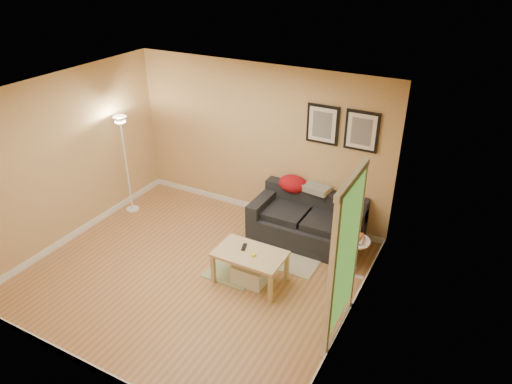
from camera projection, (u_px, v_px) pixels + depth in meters
floor at (195, 272)px, 6.75m from camera, size 4.50×4.50×0.00m
ceiling at (181, 96)px, 5.53m from camera, size 4.50×4.50×0.00m
wall_back at (259, 142)px, 7.70m from camera, size 4.50×0.00×4.50m
wall_front at (70, 278)px, 4.59m from camera, size 4.50×0.00×4.50m
wall_left at (66, 160)px, 7.08m from camera, size 0.00×4.00×4.00m
wall_right at (355, 238)px, 5.21m from camera, size 0.00×4.00×4.00m
baseboard_back at (259, 208)px, 8.28m from camera, size 4.50×0.02×0.10m
baseboard_front at (91, 367)px, 5.18m from camera, size 4.50×0.02×0.10m
baseboard_left at (81, 230)px, 7.66m from camera, size 0.02×4.00×0.10m
baseboard_right at (344, 322)px, 5.80m from camera, size 0.02×4.00×0.10m
sofa at (306, 220)px, 7.32m from camera, size 1.70×0.90×0.75m
red_throw at (293, 184)px, 7.53m from camera, size 0.48×0.36×0.28m
plaid_throw at (317, 189)px, 7.36m from camera, size 0.45×0.32×0.10m
framed_print_left at (323, 124)px, 6.99m from camera, size 0.50×0.04×0.60m
framed_print_right at (362, 131)px, 6.74m from camera, size 0.50×0.04×0.60m
area_rug at (281, 252)px, 7.18m from camera, size 1.25×0.85×0.01m
green_runner at (230, 274)px, 6.71m from camera, size 0.70×0.50×0.01m
coffee_table at (250, 267)px, 6.47m from camera, size 0.99×0.64×0.48m
remote_control at (244, 247)px, 6.46m from camera, size 0.09×0.17×0.02m
tape_roll at (253, 255)px, 6.29m from camera, size 0.07×0.07×0.03m
storage_bin at (250, 274)px, 6.49m from camera, size 0.47×0.34×0.29m
side_table at (354, 258)px, 6.55m from camera, size 0.40×0.40×0.61m
book_stack at (356, 238)px, 6.38m from camera, size 0.22×0.27×0.08m
floor_lamp at (127, 168)px, 7.95m from camera, size 0.23×0.23×1.74m
doorway at (344, 264)px, 5.24m from camera, size 0.12×1.01×2.13m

